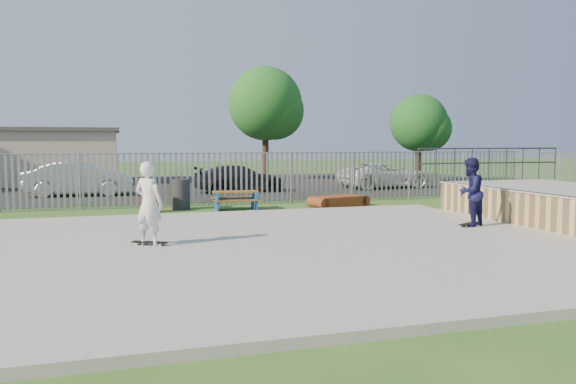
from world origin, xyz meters
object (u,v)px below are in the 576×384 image
object	(u,v)px
skater_navy	(470,192)
tree_right	(419,123)
picnic_table	(236,200)
funbox	(339,201)
tree_mid	(265,104)
trash_bin_red	(149,199)
car_dark	(240,179)
car_silver	(80,179)
skater_white	(149,203)
trash_bin_grey	(181,194)
car_white	(385,175)

from	to	relation	value
skater_navy	tree_right	bearing A→B (deg)	-142.61
picnic_table	funbox	world-z (taller)	picnic_table
funbox	tree_right	bearing A→B (deg)	32.81
tree_mid	skater_navy	xyz separation A→B (m)	(0.16, -21.39, -3.72)
trash_bin_red	tree_right	world-z (taller)	tree_right
car_dark	tree_right	size ratio (longest dim) A/B	0.84
car_silver	skater_navy	bearing A→B (deg)	-138.36
trash_bin_red	skater_white	distance (m)	7.19
trash_bin_grey	car_white	size ratio (longest dim) A/B	0.22
funbox	car_silver	distance (m)	11.90
car_silver	skater_navy	xyz separation A→B (m)	(10.71, -13.62, 0.29)
trash_bin_grey	trash_bin_red	bearing A→B (deg)	-152.97
car_dark	skater_white	bearing A→B (deg)	155.39
trash_bin_grey	skater_white	distance (m)	7.89
car_white	trash_bin_grey	bearing A→B (deg)	112.14
picnic_table	tree_mid	distance (m)	16.31
tree_right	skater_white	bearing A→B (deg)	-133.53
car_silver	tree_mid	size ratio (longest dim) A/B	0.65
trash_bin_grey	car_white	bearing A→B (deg)	29.30
picnic_table	car_dark	size ratio (longest dim) A/B	0.39
trash_bin_red	trash_bin_grey	distance (m)	1.27
tree_mid	skater_white	bearing A→B (deg)	-110.70
car_silver	tree_mid	distance (m)	13.71
car_silver	car_dark	bearing A→B (deg)	-87.75
trash_bin_red	skater_navy	size ratio (longest dim) A/B	0.50
trash_bin_grey	tree_right	distance (m)	18.17
car_white	skater_navy	distance (m)	14.23
picnic_table	car_white	bearing A→B (deg)	41.52
car_white	tree_right	xyz separation A→B (m)	(3.89, 3.43, 2.83)
car_white	tree_mid	bearing A→B (deg)	22.34
skater_navy	funbox	bearing A→B (deg)	-107.33
car_silver	skater_navy	world-z (taller)	skater_navy
trash_bin_grey	funbox	bearing A→B (deg)	-6.88
car_white	skater_white	xyz separation A→B (m)	(-12.66, -14.00, 0.38)
funbox	trash_bin_grey	distance (m)	5.84
trash_bin_grey	tree_right	bearing A→B (deg)	32.77
funbox	trash_bin_grey	world-z (taller)	trash_bin_grey
picnic_table	tree_right	world-z (taller)	tree_right
picnic_table	funbox	xyz separation A→B (m)	(3.96, 0.11, -0.15)
trash_bin_grey	tree_mid	distance (m)	16.19
picnic_table	car_white	xyz separation A→B (m)	(9.35, 7.08, 0.35)
trash_bin_red	car_silver	world-z (taller)	car_silver
trash_bin_red	tree_mid	distance (m)	17.19
tree_mid	skater_white	xyz separation A→B (m)	(-8.24, -21.81, -3.72)
funbox	tree_right	distance (m)	14.33
tree_right	skater_white	size ratio (longest dim) A/B	2.86
trash_bin_red	tree_mid	size ratio (longest dim) A/B	0.13
trash_bin_grey	car_dark	size ratio (longest dim) A/B	0.25
funbox	tree_right	world-z (taller)	tree_right
picnic_table	trash_bin_red	distance (m)	2.96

